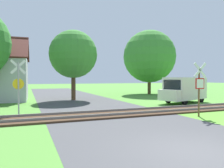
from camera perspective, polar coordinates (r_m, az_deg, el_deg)
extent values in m
plane|color=#4C8433|center=(7.07, 21.49, -16.49)|extent=(160.00, 160.00, 0.00)
cube|color=#424244|center=(8.58, 12.11, -13.16)|extent=(7.54, 80.00, 0.01)
cube|color=#422D1E|center=(13.01, -0.45, -7.86)|extent=(60.00, 2.60, 0.10)
cube|color=slate|center=(13.66, -1.53, -6.94)|extent=(60.00, 0.08, 0.12)
cube|color=slate|center=(12.34, 0.76, -7.86)|extent=(60.00, 0.08, 0.12)
cylinder|color=brown|center=(13.26, 21.76, -1.97)|extent=(0.10, 0.10, 2.78)
cube|color=red|center=(13.20, 21.97, 0.11)|extent=(0.60, 0.03, 0.60)
cube|color=white|center=(13.18, 22.04, 0.11)|extent=(0.49, 0.02, 0.49)
cube|color=white|center=(13.20, 22.00, 3.40)|extent=(0.88, 0.04, 0.88)
cube|color=white|center=(13.20, 22.00, 3.40)|extent=(0.88, 0.04, 0.88)
cylinder|color=#9E9EA5|center=(14.03, -23.24, -1.14)|extent=(0.09, 0.09, 3.10)
cube|color=white|center=(14.09, -23.32, 4.15)|extent=(0.87, 0.12, 0.88)
cube|color=white|center=(14.09, -23.32, 4.15)|extent=(0.87, 0.12, 0.88)
cylinder|color=yellow|center=(14.09, -23.27, 0.02)|extent=(0.64, 0.10, 0.64)
cube|color=brown|center=(23.57, -25.56, 8.64)|extent=(0.52, 0.52, 1.10)
cylinder|color=#513823|center=(22.10, -10.05, -0.53)|extent=(0.43, 0.43, 2.78)
sphere|color=#3D8433|center=(22.21, -10.08, 7.68)|extent=(4.76, 4.76, 4.76)
cylinder|color=#513823|center=(30.28, 9.70, -0.26)|extent=(0.45, 0.45, 2.47)
sphere|color=#3D8433|center=(30.41, 9.74, 7.10)|extent=(7.11, 7.11, 7.11)
cube|color=silver|center=(20.28, 18.60, -1.04)|extent=(4.60, 3.23, 1.90)
cube|color=silver|center=(18.23, 14.76, -2.87)|extent=(1.28, 1.94, 0.90)
cube|color=#19232D|center=(18.50, 15.41, -0.23)|extent=(0.59, 1.53, 0.85)
cube|color=navy|center=(20.79, 16.31, -1.88)|extent=(3.55, 1.31, 0.16)
cylinder|color=black|center=(19.55, 14.50, -3.90)|extent=(0.70, 0.40, 0.68)
cylinder|color=black|center=(18.73, 18.48, -4.16)|extent=(0.70, 0.40, 0.68)
cylinder|color=black|center=(21.97, 18.67, -3.33)|extent=(0.70, 0.40, 0.68)
cylinder|color=black|center=(21.24, 22.33, -3.53)|extent=(0.70, 0.40, 0.68)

